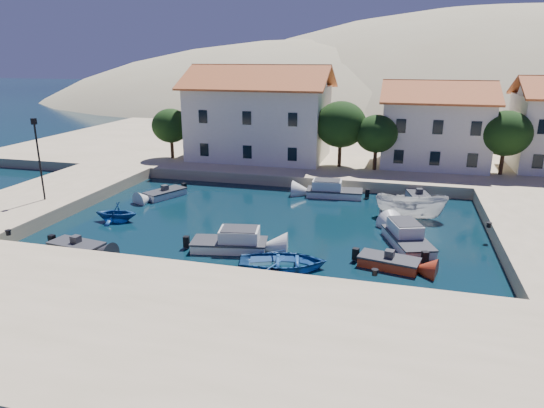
{
  "coord_description": "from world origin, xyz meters",
  "views": [
    {
      "loc": [
        8.74,
        -22.16,
        11.65
      ],
      "look_at": [
        0.64,
        8.2,
        2.0
      ],
      "focal_mm": 32.0,
      "sensor_mm": 36.0,
      "label": 1
    }
  ],
  "objects_px": {
    "rowboat_south": "(283,268)",
    "cabin_cruiser_east": "(408,239)",
    "cabin_cruiser_south": "(229,243)",
    "boat_east": "(410,218)",
    "building_left": "(260,111)",
    "building_mid": "(435,123)",
    "lamppost": "(38,151)"
  },
  "relations": [
    {
      "from": "building_left",
      "to": "cabin_cruiser_south",
      "type": "distance_m",
      "value": 24.73
    },
    {
      "from": "lamppost",
      "to": "cabin_cruiser_east",
      "type": "height_order",
      "value": "lamppost"
    },
    {
      "from": "rowboat_south",
      "to": "boat_east",
      "type": "distance_m",
      "value": 13.22
    },
    {
      "from": "lamppost",
      "to": "cabin_cruiser_south",
      "type": "height_order",
      "value": "lamppost"
    },
    {
      "from": "building_left",
      "to": "lamppost",
      "type": "height_order",
      "value": "building_left"
    },
    {
      "from": "cabin_cruiser_south",
      "to": "cabin_cruiser_east",
      "type": "xyz_separation_m",
      "value": [
        10.78,
        3.53,
        0.0
      ]
    },
    {
      "from": "cabin_cruiser_south",
      "to": "lamppost",
      "type": "bearing_deg",
      "value": 157.43
    },
    {
      "from": "building_left",
      "to": "lamppost",
      "type": "xyz_separation_m",
      "value": [
        -11.5,
        -20.0,
        -1.18
      ]
    },
    {
      "from": "building_mid",
      "to": "cabin_cruiser_south",
      "type": "bearing_deg",
      "value": -118.01
    },
    {
      "from": "building_mid",
      "to": "cabin_cruiser_east",
      "type": "height_order",
      "value": "building_mid"
    },
    {
      "from": "building_mid",
      "to": "rowboat_south",
      "type": "xyz_separation_m",
      "value": [
        -9.21,
        -26.42,
        -5.22
      ]
    },
    {
      "from": "rowboat_south",
      "to": "cabin_cruiser_east",
      "type": "height_order",
      "value": "cabin_cruiser_east"
    },
    {
      "from": "cabin_cruiser_east",
      "to": "boat_east",
      "type": "bearing_deg",
      "value": -21.39
    },
    {
      "from": "lamppost",
      "to": "rowboat_south",
      "type": "relative_size",
      "value": 1.25
    },
    {
      "from": "rowboat_south",
      "to": "cabin_cruiser_south",
      "type": "bearing_deg",
      "value": 52.4
    },
    {
      "from": "building_left",
      "to": "boat_east",
      "type": "height_order",
      "value": "building_left"
    },
    {
      "from": "cabin_cruiser_east",
      "to": "boat_east",
      "type": "distance_m",
      "value": 5.86
    },
    {
      "from": "building_left",
      "to": "building_mid",
      "type": "xyz_separation_m",
      "value": [
        18.0,
        1.0,
        -0.71
      ]
    },
    {
      "from": "rowboat_south",
      "to": "cabin_cruiser_east",
      "type": "bearing_deg",
      "value": -65.09
    },
    {
      "from": "lamppost",
      "to": "boat_east",
      "type": "bearing_deg",
      "value": 11.84
    },
    {
      "from": "boat_east",
      "to": "rowboat_south",
      "type": "bearing_deg",
      "value": 148.97
    },
    {
      "from": "cabin_cruiser_south",
      "to": "rowboat_south",
      "type": "xyz_separation_m",
      "value": [
        3.89,
        -1.8,
        -0.48
      ]
    },
    {
      "from": "building_left",
      "to": "rowboat_south",
      "type": "xyz_separation_m",
      "value": [
        8.79,
        -25.42,
        -5.94
      ]
    },
    {
      "from": "cabin_cruiser_south",
      "to": "boat_east",
      "type": "bearing_deg",
      "value": 30.35
    },
    {
      "from": "building_left",
      "to": "rowboat_south",
      "type": "bearing_deg",
      "value": -70.92
    },
    {
      "from": "building_mid",
      "to": "lamppost",
      "type": "bearing_deg",
      "value": -144.55
    },
    {
      "from": "lamppost",
      "to": "cabin_cruiser_east",
      "type": "xyz_separation_m",
      "value": [
        27.18,
        -0.09,
        -4.28
      ]
    },
    {
      "from": "boat_east",
      "to": "cabin_cruiser_east",
      "type": "bearing_deg",
      "value": 179.42
    },
    {
      "from": "rowboat_south",
      "to": "cabin_cruiser_east",
      "type": "xyz_separation_m",
      "value": [
        6.88,
        5.33,
        0.48
      ]
    },
    {
      "from": "lamppost",
      "to": "boat_east",
      "type": "height_order",
      "value": "lamppost"
    },
    {
      "from": "building_mid",
      "to": "boat_east",
      "type": "distance_m",
      "value": 16.27
    },
    {
      "from": "building_left",
      "to": "building_mid",
      "type": "relative_size",
      "value": 1.4
    }
  ]
}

